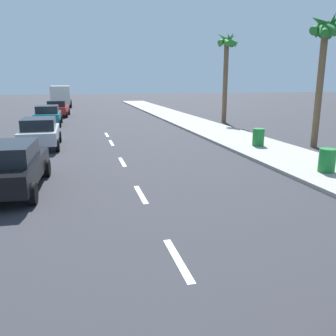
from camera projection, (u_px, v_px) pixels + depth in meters
name	position (u px, v px, depth m)	size (l,w,h in m)	color
ground_plane	(114.00, 148.00, 18.54)	(160.00, 160.00, 0.00)	#2D2D33
sidewalk_strip	(228.00, 136.00, 22.18)	(3.60, 80.00, 0.14)	#9E998E
lane_stripe_2	(178.00, 259.00, 6.91)	(0.16, 1.80, 0.01)	white
lane_stripe_3	(141.00, 194.00, 10.88)	(0.16, 1.80, 0.01)	white
lane_stripe_4	(122.00, 162.00, 15.23)	(0.16, 1.80, 0.01)	white
lane_stripe_5	(111.00, 143.00, 19.93)	(0.16, 1.80, 0.01)	white
lane_stripe_6	(107.00, 135.00, 22.95)	(0.16, 1.80, 0.01)	white
parked_car_black	(8.00, 165.00, 11.03)	(2.27, 4.63, 1.57)	black
parked_car_silver	(40.00, 132.00, 18.39)	(2.03, 4.35, 1.57)	#B7BABF
parked_car_teal	(48.00, 115.00, 27.67)	(2.04, 4.40, 1.57)	#14727A
parked_car_red	(58.00, 108.00, 34.65)	(2.25, 4.57, 1.57)	red
delivery_truck	(61.00, 96.00, 46.85)	(2.72, 6.26, 2.80)	maroon
palm_tree_mid	(325.00, 41.00, 17.37)	(1.84, 1.99, 6.85)	brown
palm_tree_far	(226.00, 54.00, 28.40)	(1.88, 1.77, 7.34)	brown
trash_bin_near	(327.00, 160.00, 12.94)	(0.60, 0.60, 0.87)	#19722D
trash_bin_far	(258.00, 137.00, 18.21)	(0.60, 0.60, 0.90)	#19722D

